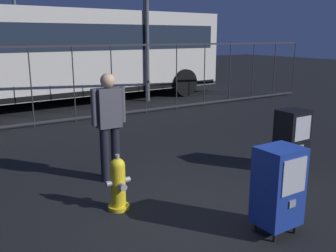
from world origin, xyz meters
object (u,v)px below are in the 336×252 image
Objects in this scene: pedestrian at (109,121)px; bus_far at (22,48)px; fire_hydrant at (118,184)px; newspaper_box_secondary at (278,186)px; bus_near at (75,51)px; street_light_near_right at (145,6)px; newspaper_box_primary at (292,136)px.

pedestrian is 11.03m from bus_far.
pedestrian is at bearing -95.67° from bus_far.
newspaper_box_secondary is (1.26, -1.52, 0.22)m from fire_hydrant.
newspaper_box_secondary is 0.10× the size of bus_near.
pedestrian is at bearing -121.41° from street_light_near_right.
street_light_near_right is at bearing 59.39° from fire_hydrant.
pedestrian is (-2.76, 1.18, 0.38)m from newspaper_box_primary.
street_light_near_right reaches higher than fire_hydrant.
fire_hydrant is 0.12× the size of street_light_near_right.
bus_far is at bearing 97.56° from newspaper_box_primary.
newspaper_box_primary is 15.55m from street_light_near_right.
bus_far reaches higher than pedestrian.
street_light_near_right is (5.25, 14.29, 3.16)m from newspaper_box_primary.
bus_far is 1.65× the size of street_light_near_right.
newspaper_box_primary is at bearing -82.12° from bus_far.
bus_far reaches higher than newspaper_box_secondary.
fire_hydrant is at bearing 176.57° from newspaper_box_primary.
bus_far is (-0.89, 3.71, 0.00)m from bus_near.
street_light_near_right is at bearing 69.84° from newspaper_box_primary.
newspaper_box_primary is 0.10× the size of bus_far.
newspaper_box_primary is 0.61× the size of pedestrian.
bus_far is 7.47m from street_light_near_right.
pedestrian reaches higher than newspaper_box_secondary.
bus_near is (1.12, 9.75, 1.14)m from newspaper_box_secondary.
newspaper_box_secondary reaches higher than fire_hydrant.
fire_hydrant is at bearing -96.79° from bus_far.
fire_hydrant is 0.07× the size of bus_far.
newspaper_box_primary is at bearing -110.16° from street_light_near_right.
pedestrian is (-0.91, 2.52, 0.38)m from newspaper_box_secondary.
newspaper_box_primary reaches higher than fire_hydrant.
bus_near is 3.82m from bus_far.
street_light_near_right is (8.00, 13.10, 2.78)m from pedestrian.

